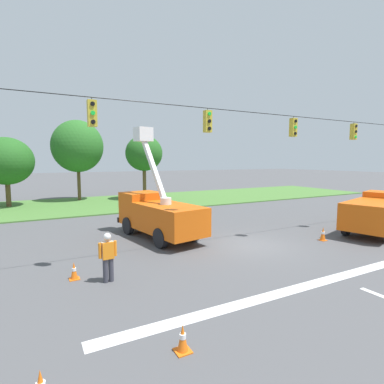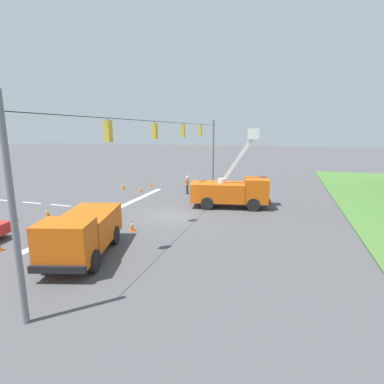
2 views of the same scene
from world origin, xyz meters
TOP-DOWN VIEW (x-y plane):
  - ground_plane at (0.00, 0.00)m, footprint 200.00×200.00m
  - grass_verge at (0.00, 18.00)m, footprint 56.00×12.00m
  - lane_markings at (0.00, -6.27)m, footprint 17.60×15.25m
  - signal_gantry at (0.01, -0.00)m, footprint 26.20×0.33m
  - tree_west at (-11.70, 19.95)m, footprint 4.64×4.88m
  - tree_centre at (-5.39, 21.68)m, footprint 5.20×5.13m
  - tree_east at (0.97, 19.21)m, footprint 3.92×3.99m
  - utility_truck_bucket_lift at (-3.57, 3.76)m, footprint 3.29×6.48m
  - utility_truck_support_near at (8.06, -1.48)m, footprint 6.18×3.80m
  - road_worker at (-7.43, -1.23)m, footprint 0.65×0.27m
  - traffic_cone_foreground_left at (-6.82, -5.96)m, footprint 0.36×0.36m
  - traffic_cone_foreground_right at (4.00, -1.07)m, footprint 0.36×0.36m
  - traffic_cone_lane_edge_a at (-8.48, -0.41)m, footprint 0.36×0.36m

SIDE VIEW (x-z plane):
  - ground_plane at x=0.00m, z-range 0.00..0.00m
  - lane_markings at x=0.00m, z-range 0.00..0.01m
  - grass_verge at x=0.00m, z-range 0.00..0.10m
  - traffic_cone_foreground_left at x=-6.82m, z-range -0.01..0.64m
  - traffic_cone_lane_edge_a at x=-8.48m, z-range -0.01..0.64m
  - traffic_cone_foreground_right at x=4.00m, z-range -0.01..0.73m
  - road_worker at x=-7.43m, z-range 0.11..1.88m
  - utility_truck_support_near at x=8.06m, z-range 0.09..2.42m
  - utility_truck_bucket_lift at x=-3.57m, z-range -1.70..4.50m
  - tree_west at x=-11.70m, z-range 1.03..7.38m
  - signal_gantry at x=0.01m, z-range 0.98..8.18m
  - tree_east at x=0.97m, z-range 1.54..8.47m
  - tree_centre at x=-5.39m, z-range 1.51..9.93m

